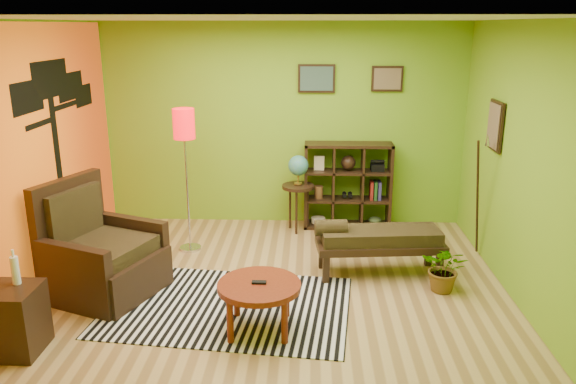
{
  "coord_description": "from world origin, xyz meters",
  "views": [
    {
      "loc": [
        0.37,
        -5.49,
        2.74
      ],
      "look_at": [
        0.14,
        0.19,
        1.05
      ],
      "focal_mm": 35.0,
      "sensor_mm": 36.0,
      "label": 1
    }
  ],
  "objects_px": {
    "armchair": "(100,259)",
    "coffee_table": "(259,290)",
    "side_cabinet": "(10,319)",
    "floor_lamp": "(185,137)",
    "bench": "(377,239)",
    "potted_plant": "(445,273)",
    "globe_table": "(298,174)",
    "cube_shelf": "(349,186)"
  },
  "relations": [
    {
      "from": "armchair",
      "to": "coffee_table",
      "type": "bearing_deg",
      "value": -22.35
    },
    {
      "from": "side_cabinet",
      "to": "floor_lamp",
      "type": "relative_size",
      "value": 0.51
    },
    {
      "from": "bench",
      "to": "potted_plant",
      "type": "relative_size",
      "value": 2.83
    },
    {
      "from": "coffee_table",
      "to": "globe_table",
      "type": "xyz_separation_m",
      "value": [
        0.3,
        2.66,
        0.4
      ]
    },
    {
      "from": "side_cabinet",
      "to": "cube_shelf",
      "type": "xyz_separation_m",
      "value": [
        3.11,
        3.29,
        0.3
      ]
    },
    {
      "from": "coffee_table",
      "to": "cube_shelf",
      "type": "height_order",
      "value": "cube_shelf"
    },
    {
      "from": "floor_lamp",
      "to": "bench",
      "type": "distance_m",
      "value": 2.58
    },
    {
      "from": "bench",
      "to": "floor_lamp",
      "type": "bearing_deg",
      "value": 164.1
    },
    {
      "from": "armchair",
      "to": "bench",
      "type": "distance_m",
      "value": 3.02
    },
    {
      "from": "armchair",
      "to": "cube_shelf",
      "type": "relative_size",
      "value": 1.07
    },
    {
      "from": "armchair",
      "to": "globe_table",
      "type": "height_order",
      "value": "armchair"
    },
    {
      "from": "side_cabinet",
      "to": "coffee_table",
      "type": "bearing_deg",
      "value": 11.77
    },
    {
      "from": "armchair",
      "to": "side_cabinet",
      "type": "xyz_separation_m",
      "value": [
        -0.37,
        -1.16,
        -0.06
      ]
    },
    {
      "from": "side_cabinet",
      "to": "potted_plant",
      "type": "distance_m",
      "value": 4.23
    },
    {
      "from": "side_cabinet",
      "to": "bench",
      "type": "bearing_deg",
      "value": 27.28
    },
    {
      "from": "cube_shelf",
      "to": "bench",
      "type": "distance_m",
      "value": 1.6
    },
    {
      "from": "floor_lamp",
      "to": "cube_shelf",
      "type": "xyz_separation_m",
      "value": [
        2.05,
        0.92,
        -0.85
      ]
    },
    {
      "from": "floor_lamp",
      "to": "coffee_table",
      "type": "bearing_deg",
      "value": -61.24
    },
    {
      "from": "armchair",
      "to": "side_cabinet",
      "type": "relative_size",
      "value": 1.41
    },
    {
      "from": "coffee_table",
      "to": "side_cabinet",
      "type": "height_order",
      "value": "side_cabinet"
    },
    {
      "from": "globe_table",
      "to": "cube_shelf",
      "type": "xyz_separation_m",
      "value": [
        0.7,
        0.18,
        -0.21
      ]
    },
    {
      "from": "floor_lamp",
      "to": "bench",
      "type": "xyz_separation_m",
      "value": [
        2.27,
        -0.65,
        -1.03
      ]
    },
    {
      "from": "floor_lamp",
      "to": "cube_shelf",
      "type": "height_order",
      "value": "floor_lamp"
    },
    {
      "from": "coffee_table",
      "to": "globe_table",
      "type": "distance_m",
      "value": 2.71
    },
    {
      "from": "coffee_table",
      "to": "floor_lamp",
      "type": "relative_size",
      "value": 0.43
    },
    {
      "from": "coffee_table",
      "to": "side_cabinet",
      "type": "xyz_separation_m",
      "value": [
        -2.12,
        -0.44,
        -0.1
      ]
    },
    {
      "from": "coffee_table",
      "to": "armchair",
      "type": "bearing_deg",
      "value": 157.65
    },
    {
      "from": "armchair",
      "to": "floor_lamp",
      "type": "height_order",
      "value": "floor_lamp"
    },
    {
      "from": "coffee_table",
      "to": "potted_plant",
      "type": "xyz_separation_m",
      "value": [
        1.91,
        0.87,
        -0.2
      ]
    },
    {
      "from": "globe_table",
      "to": "potted_plant",
      "type": "distance_m",
      "value": 2.48
    },
    {
      "from": "armchair",
      "to": "floor_lamp",
      "type": "distance_m",
      "value": 1.76
    },
    {
      "from": "side_cabinet",
      "to": "cube_shelf",
      "type": "bearing_deg",
      "value": 46.57
    },
    {
      "from": "coffee_table",
      "to": "globe_table",
      "type": "bearing_deg",
      "value": 83.61
    },
    {
      "from": "globe_table",
      "to": "potted_plant",
      "type": "xyz_separation_m",
      "value": [
        1.61,
        -1.79,
        -0.6
      ]
    },
    {
      "from": "side_cabinet",
      "to": "floor_lamp",
      "type": "distance_m",
      "value": 2.84
    },
    {
      "from": "side_cabinet",
      "to": "globe_table",
      "type": "height_order",
      "value": "globe_table"
    },
    {
      "from": "armchair",
      "to": "cube_shelf",
      "type": "height_order",
      "value": "armchair"
    },
    {
      "from": "armchair",
      "to": "side_cabinet",
      "type": "height_order",
      "value": "armchair"
    },
    {
      "from": "side_cabinet",
      "to": "globe_table",
      "type": "relative_size",
      "value": 0.86
    },
    {
      "from": "globe_table",
      "to": "bench",
      "type": "height_order",
      "value": "globe_table"
    },
    {
      "from": "armchair",
      "to": "potted_plant",
      "type": "height_order",
      "value": "armchair"
    },
    {
      "from": "armchair",
      "to": "potted_plant",
      "type": "xyz_separation_m",
      "value": [
        3.66,
        0.15,
        -0.16
      ]
    }
  ]
}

